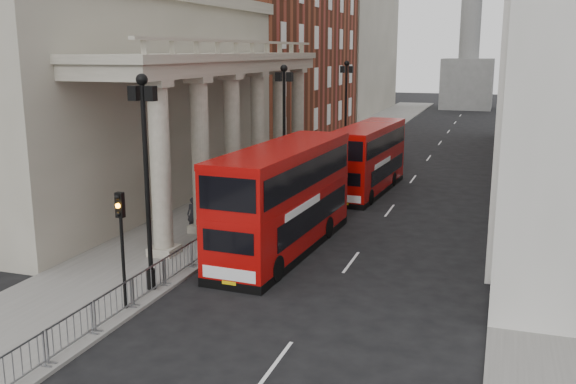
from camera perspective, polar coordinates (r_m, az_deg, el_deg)
The scene contains 19 objects.
ground at distance 22.63m, azimuth -15.88°, elevation -12.18°, with size 260.00×260.00×0.00m, color black.
sidewalk_west at distance 49.99m, azimuth 0.78°, elevation 1.86°, with size 6.00×140.00×0.12m, color slate.
sidewalk_east at distance 47.70m, azimuth 20.00°, elevation 0.59°, with size 3.00×140.00×0.12m, color slate.
kerb at distance 49.18m, azimuth 4.05°, elevation 1.67°, with size 0.20×140.00×0.14m, color slate.
portico_building at distance 41.57m, azimuth -14.41°, elevation 7.59°, with size 9.00×28.00×12.00m, color gray.
brick_building at distance 68.61m, azimuth -0.59°, elevation 13.92°, with size 9.00×32.00×22.00m, color brown.
west_building_far at distance 99.37m, azimuth 5.65°, elevation 12.83°, with size 9.00×30.00×20.00m, color gray.
east_building at distance 49.05m, azimuth 24.10°, elevation 15.22°, with size 8.00×55.00×25.00m, color beige.
monument_column at distance 109.16m, azimuth 16.01°, elevation 15.53°, with size 8.00×8.00×54.20m.
lamp_post_south at distance 24.71m, azimuth -12.50°, elevation 2.04°, with size 1.05×0.44×8.32m.
lamp_post_mid at distance 39.13m, azimuth -0.35°, elevation 6.09°, with size 1.05×0.44×8.32m.
lamp_post_north at distance 54.45m, azimuth 5.18°, elevation 7.84°, with size 1.05×0.44×8.32m.
traffic_light at distance 23.39m, azimuth -14.62°, elevation -3.19°, with size 0.28×0.33×4.30m.
crowd_barriers at distance 24.26m, azimuth -13.69°, elevation -8.63°, with size 0.50×18.75×1.10m.
bus_near at distance 29.84m, azimuth -0.36°, elevation -0.41°, with size 3.40×11.68×4.98m.
bus_far at distance 42.87m, azimuth 7.16°, elevation 3.08°, with size 3.21×10.50×4.47m.
pedestrian_a at distance 33.38m, azimuth -8.44°, elevation -1.98°, with size 0.65×0.42×1.78m, color black.
pedestrian_b at distance 36.13m, azimuth -6.70°, elevation -0.79°, with size 0.88×0.68×1.81m, color #2A2421.
pedestrian_c at distance 37.32m, azimuth -5.42°, elevation -0.27°, with size 0.93×0.60×1.89m, color black.
Camera 1 is at (12.04, -16.78, 9.25)m, focal length 40.00 mm.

